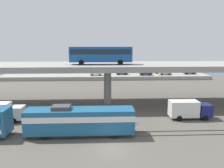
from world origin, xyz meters
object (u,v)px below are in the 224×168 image
parked_car_2 (146,73)px  parked_car_5 (165,73)px  parked_car_0 (122,73)px  parked_car_4 (190,72)px  parked_car_3 (96,73)px  train_locomotive (86,120)px  transit_bus_on_overpass (101,54)px  service_truck_west (1,112)px  service_truck_east (189,109)px  parked_car_1 (161,71)px

parked_car_2 → parked_car_5: (7.08, 0.86, 0.00)m
parked_car_0 → parked_car_2: 8.48m
parked_car_2 → parked_car_4: bearing=-171.6°
parked_car_0 → parked_car_3: (-9.23, -1.50, -0.00)m
train_locomotive → transit_bus_on_overpass: (2.06, 15.00, 8.11)m
service_truck_west → parked_car_2: service_truck_west is taller
parked_car_3 → parked_car_4: same height
service_truck_east → parked_car_3: 45.79m
parked_car_1 → parked_car_5: (0.58, -4.04, 0.00)m
service_truck_east → parked_car_4: service_truck_east is taller
service_truck_west → parked_car_5: bearing=48.3°
parked_car_3 → parked_car_4: bearing=3.4°
transit_bus_on_overpass → parked_car_3: transit_bus_on_overpass is taller
service_truck_east → parked_car_2: service_truck_east is taller
train_locomotive → parked_car_2: (17.64, 48.42, -0.15)m
parked_car_0 → parked_car_2: (8.26, -1.90, 0.00)m
parked_car_2 → parked_car_0: bearing=-13.0°
transit_bus_on_overpass → service_truck_east: 19.07m
parked_car_4 → parked_car_5: size_ratio=1.00×
transit_bus_on_overpass → parked_car_3: (-1.92, 33.83, -8.26)m
service_truck_east → parked_car_1: service_truck_east is taller
parked_car_5 → parked_car_4: bearing=-170.5°
transit_bus_on_overpass → parked_car_0: transit_bus_on_overpass is taller
service_truck_east → parked_car_0: (-7.13, 44.26, 0.41)m
service_truck_west → parked_car_4: (47.93, 44.78, 0.41)m
service_truck_west → parked_car_4: service_truck_west is taller
transit_bus_on_overpass → parked_car_2: 37.78m
parked_car_1 → transit_bus_on_overpass: bearing=-119.9°
parked_car_0 → parked_car_3: same height
transit_bus_on_overpass → train_locomotive: bearing=82.2°
parked_car_3 → parked_car_5: size_ratio=0.98×
parked_car_2 → parked_car_4: same height
parked_car_2 → parked_car_3: bearing=-1.3°
parked_car_1 → parked_car_4: size_ratio=1.05×
parked_car_3 → parked_car_2: bearing=-1.3°
parked_car_3 → parked_car_4: size_ratio=0.98×
parked_car_2 → transit_bus_on_overpass: bearing=65.0°
parked_car_1 → parked_car_5: size_ratio=1.06×
transit_bus_on_overpass → service_truck_west: 20.18m
transit_bus_on_overpass → parked_car_2: size_ratio=2.76×
train_locomotive → parked_car_1: (24.14, 53.32, -0.15)m
transit_bus_on_overpass → parked_car_5: size_ratio=2.77×
service_truck_west → service_truck_east: same height
service_truck_west → parked_car_0: (23.20, 44.26, 0.41)m
transit_bus_on_overpass → service_truck_east: (14.44, -8.94, -8.66)m
parked_car_3 → parked_car_5: same height
transit_bus_on_overpass → parked_car_5: transit_bus_on_overpass is taller
service_truck_west → parked_car_5: size_ratio=1.57×
parked_car_0 → parked_car_1: bearing=11.5°
parked_car_0 → parked_car_4: size_ratio=0.95×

